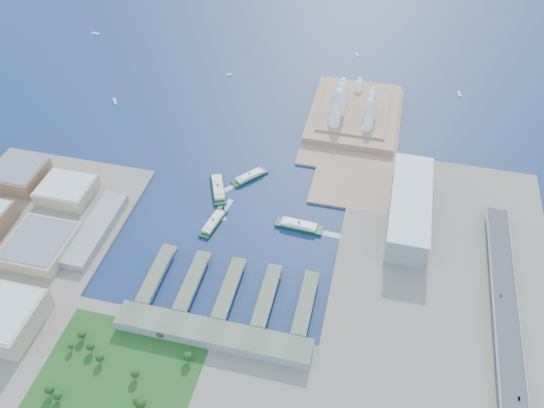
% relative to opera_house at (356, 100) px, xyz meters
% --- Properties ---
extents(ground, '(3000.00, 3000.00, 0.00)m').
position_rel_opera_house_xyz_m(ground, '(-105.00, -280.00, -32.00)').
color(ground, '#0D2341').
rests_on(ground, ground).
extents(south_land, '(720.00, 180.00, 3.00)m').
position_rel_opera_house_xyz_m(south_land, '(-105.00, -490.00, -30.50)').
color(south_land, gray).
rests_on(south_land, ground).
extents(east_land, '(240.00, 500.00, 3.00)m').
position_rel_opera_house_xyz_m(east_land, '(135.00, -330.00, -30.50)').
color(east_land, gray).
rests_on(east_land, ground).
extents(peninsula, '(135.00, 220.00, 3.00)m').
position_rel_opera_house_xyz_m(peninsula, '(2.50, -20.00, -30.50)').
color(peninsula, '#A17758').
rests_on(peninsula, ground).
extents(opera_house, '(134.00, 180.00, 58.00)m').
position_rel_opera_house_xyz_m(opera_house, '(0.00, 0.00, 0.00)').
color(opera_house, white).
rests_on(opera_house, peninsula).
extents(toaster_building, '(45.00, 155.00, 35.00)m').
position_rel_opera_house_xyz_m(toaster_building, '(90.00, -200.00, -11.50)').
color(toaster_building, gray).
rests_on(toaster_building, east_land).
extents(expressway, '(26.00, 340.00, 11.85)m').
position_rel_opera_house_xyz_m(expressway, '(195.00, -340.00, -23.07)').
color(expressway, gray).
rests_on(expressway, east_land).
extents(west_buildings, '(200.00, 280.00, 27.00)m').
position_rel_opera_house_xyz_m(west_buildings, '(-355.00, -350.00, -15.50)').
color(west_buildings, '#8C6646').
rests_on(west_buildings, west_land).
extents(ferry_wharves, '(184.00, 90.00, 9.30)m').
position_rel_opera_house_xyz_m(ferry_wharves, '(-91.00, -355.00, -27.35)').
color(ferry_wharves, '#565F48').
rests_on(ferry_wharves, ground).
extents(terminal_building, '(200.00, 28.00, 12.00)m').
position_rel_opera_house_xyz_m(terminal_building, '(-90.00, -415.00, -23.00)').
color(terminal_building, gray).
rests_on(terminal_building, south_land).
extents(park, '(150.00, 110.00, 16.00)m').
position_rel_opera_house_xyz_m(park, '(-165.00, -470.00, -21.00)').
color(park, '#194714').
rests_on(park, south_land).
extents(ferry_a, '(37.92, 61.58, 11.42)m').
position_rel_opera_house_xyz_m(ferry_a, '(-151.66, -203.05, -26.29)').
color(ferry_a, '#0E391C').
rests_on(ferry_a, ground).
extents(ferry_b, '(43.27, 47.88, 9.75)m').
position_rel_opera_house_xyz_m(ferry_b, '(-117.85, -171.05, -27.12)').
color(ferry_b, '#0E391C').
rests_on(ferry_b, ground).
extents(ferry_c, '(22.41, 52.88, 9.71)m').
position_rel_opera_house_xyz_m(ferry_c, '(-138.94, -263.04, -27.15)').
color(ferry_c, '#0E391C').
rests_on(ferry_c, ground).
extents(ferry_d, '(58.58, 18.06, 10.93)m').
position_rel_opera_house_xyz_m(ferry_d, '(-36.29, -243.87, -26.53)').
color(ferry_d, '#0E391C').
rests_on(ferry_d, ground).
extents(boat_a, '(11.75, 14.84, 2.96)m').
position_rel_opera_house_xyz_m(boat_a, '(-373.08, -44.84, -30.52)').
color(boat_a, white).
rests_on(boat_a, ground).
extents(boat_b, '(9.42, 9.41, 2.66)m').
position_rel_opera_house_xyz_m(boat_b, '(-219.71, 73.55, -30.67)').
color(boat_b, white).
rests_on(boat_b, ground).
extents(boat_c, '(6.91, 13.95, 3.02)m').
position_rel_opera_house_xyz_m(boat_c, '(157.45, 102.25, -30.49)').
color(boat_c, white).
rests_on(boat_c, ground).
extents(boat_d, '(16.69, 5.25, 2.77)m').
position_rel_opera_house_xyz_m(boat_d, '(-508.52, 157.04, -30.62)').
color(boat_d, white).
rests_on(boat_d, ground).
extents(boat_e, '(6.46, 10.31, 2.42)m').
position_rel_opera_house_xyz_m(boat_e, '(-17.42, 191.82, -30.79)').
color(boat_e, white).
rests_on(boat_e, ground).
extents(car_b, '(1.39, 3.99, 1.31)m').
position_rel_opera_house_xyz_m(car_b, '(199.00, -417.70, -16.49)').
color(car_b, slate).
rests_on(car_b, expressway).
extents(car_c, '(1.80, 4.43, 1.29)m').
position_rel_opera_house_xyz_m(car_c, '(191.00, -304.90, -16.51)').
color(car_c, slate).
rests_on(car_c, expressway).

